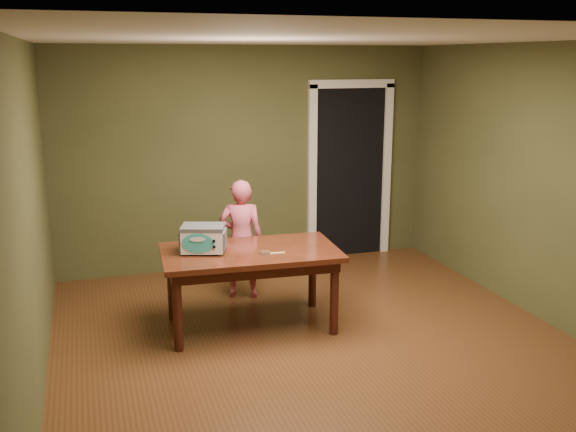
# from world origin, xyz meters

# --- Properties ---
(floor) EXTENTS (5.00, 5.00, 0.00)m
(floor) POSITION_xyz_m (0.00, 0.00, 0.00)
(floor) COLOR #5A3219
(floor) RESTS_ON ground
(room_shell) EXTENTS (4.52, 5.02, 2.61)m
(room_shell) POSITION_xyz_m (0.00, 0.00, 1.71)
(room_shell) COLOR #494B28
(room_shell) RESTS_ON ground
(doorway) EXTENTS (1.10, 0.66, 2.25)m
(doorway) POSITION_xyz_m (1.30, 2.78, 1.06)
(doorway) COLOR black
(doorway) RESTS_ON ground
(dining_table) EXTENTS (1.65, 1.00, 0.75)m
(dining_table) POSITION_xyz_m (-0.46, 0.65, 0.65)
(dining_table) COLOR #3A180D
(dining_table) RESTS_ON floor
(toy_oven) EXTENTS (0.46, 0.37, 0.25)m
(toy_oven) POSITION_xyz_m (-0.87, 0.71, 0.89)
(toy_oven) COLOR #4C4F54
(toy_oven) RESTS_ON dining_table
(baking_pan) EXTENTS (0.10, 0.10, 0.02)m
(baking_pan) POSITION_xyz_m (-0.36, 0.49, 0.76)
(baking_pan) COLOR silver
(baking_pan) RESTS_ON dining_table
(spatula) EXTENTS (0.18, 0.04, 0.01)m
(spatula) POSITION_xyz_m (-0.27, 0.47, 0.75)
(spatula) COLOR #F6DA6B
(spatula) RESTS_ON dining_table
(child) EXTENTS (0.53, 0.43, 1.25)m
(child) POSITION_xyz_m (-0.35, 1.45, 0.63)
(child) COLOR #DA5970
(child) RESTS_ON floor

